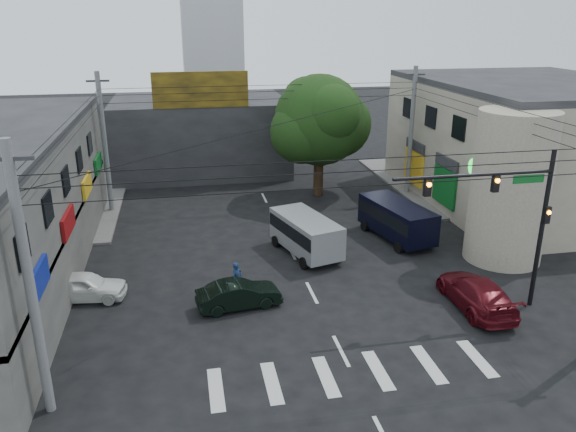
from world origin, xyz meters
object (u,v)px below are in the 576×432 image
object	(u,v)px
dark_sedan	(239,295)
white_compact	(84,286)
utility_pole_far_left	(105,144)
navy_van	(397,221)
utility_pole_near_left	(30,286)
utility_pole_far_right	(411,132)
silver_minivan	(306,236)
traffic_officer	(237,279)
traffic_gantry	(510,207)
street_tree	(319,121)
maroon_sedan	(476,293)

from	to	relation	value
dark_sedan	white_compact	distance (m)	7.28
utility_pole_far_left	navy_van	size ratio (longest dim) A/B	1.61
utility_pole_near_left	utility_pole_far_right	bearing A→B (deg)	44.31
white_compact	silver_minivan	world-z (taller)	silver_minivan
utility_pole_far_right	traffic_officer	size ratio (longest dim) A/B	5.53
utility_pole_far_right	dark_sedan	distance (m)	20.73
dark_sedan	silver_minivan	bearing A→B (deg)	-47.28
navy_van	utility_pole_near_left	bearing A→B (deg)	113.74
navy_van	traffic_gantry	bearing A→B (deg)	176.82
utility_pole_far_right	navy_van	bearing A→B (deg)	-116.28
navy_van	silver_minivan	bearing A→B (deg)	89.42
utility_pole_far_left	silver_minivan	distance (m)	15.07
street_tree	maroon_sedan	distance (m)	18.61
dark_sedan	street_tree	bearing A→B (deg)	-34.14
street_tree	utility_pole_far_left	bearing A→B (deg)	-176.05
utility_pole_near_left	silver_minivan	size ratio (longest dim) A/B	1.73
white_compact	silver_minivan	xyz separation A→B (m)	(11.23, 3.20, 0.40)
street_tree	utility_pole_near_left	xyz separation A→B (m)	(-14.50, -21.50, -0.87)
maroon_sedan	navy_van	xyz separation A→B (m)	(-0.46, 8.52, 0.37)
dark_sedan	silver_minivan	xyz separation A→B (m)	(4.27, 5.32, 0.44)
traffic_gantry	dark_sedan	bearing A→B (deg)	168.65
street_tree	navy_van	size ratio (longest dim) A/B	1.52
maroon_sedan	traffic_officer	bearing A→B (deg)	-16.59
utility_pole_near_left	silver_minivan	xyz separation A→B (m)	(11.23, 11.10, -3.54)
street_tree	navy_van	xyz separation A→B (m)	(2.44, -9.23, -4.39)
maroon_sedan	utility_pole_far_right	bearing A→B (deg)	-101.62
dark_sedan	white_compact	world-z (taller)	white_compact
utility_pole_far_left	traffic_officer	bearing A→B (deg)	-62.66
street_tree	traffic_officer	bearing A→B (deg)	-117.23
maroon_sedan	street_tree	bearing A→B (deg)	-80.21
utility_pole_far_left	white_compact	distance (m)	13.20
street_tree	utility_pole_near_left	distance (m)	25.95
utility_pole_near_left	silver_minivan	bearing A→B (deg)	44.66
maroon_sedan	silver_minivan	xyz separation A→B (m)	(-6.17, 7.35, 0.34)
traffic_gantry	traffic_officer	xyz separation A→B (m)	(-11.31, 3.45, -4.00)
utility_pole_far_left	dark_sedan	xyz separation A→B (m)	(6.96, -14.72, -3.98)
street_tree	utility_pole_far_right	world-z (taller)	utility_pole_far_right
dark_sedan	traffic_officer	world-z (taller)	traffic_officer
utility_pole_near_left	dark_sedan	size ratio (longest dim) A/B	2.34
street_tree	utility_pole_far_right	xyz separation A→B (m)	(6.50, -1.00, -0.87)
street_tree	utility_pole_far_left	distance (m)	14.56
utility_pole_far_right	street_tree	bearing A→B (deg)	171.25
utility_pole_near_left	silver_minivan	world-z (taller)	utility_pole_near_left
utility_pole_far_left	dark_sedan	distance (m)	16.76
white_compact	utility_pole_near_left	bearing A→B (deg)	-172.33
traffic_gantry	maroon_sedan	size ratio (longest dim) A/B	1.45
traffic_gantry	traffic_officer	bearing A→B (deg)	163.06
white_compact	traffic_officer	size ratio (longest dim) A/B	2.44
white_compact	silver_minivan	distance (m)	11.69
utility_pole_near_left	navy_van	world-z (taller)	utility_pole_near_left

